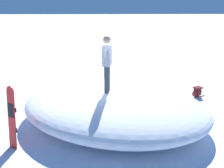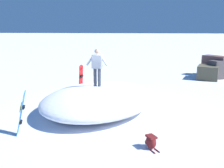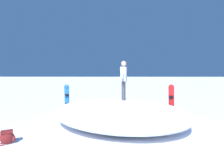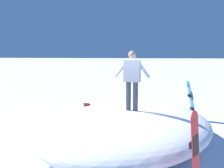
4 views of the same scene
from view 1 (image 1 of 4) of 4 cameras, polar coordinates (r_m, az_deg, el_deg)
The scene contains 5 objects.
ground at distance 8.18m, azimuth -2.32°, elevation -7.43°, with size 240.00×240.00×0.00m, color white.
snow_mound at distance 7.60m, azimuth 0.37°, elevation -5.15°, with size 5.81×4.52×1.04m, color white.
snowboarder_standing at distance 7.03m, azimuth -1.18°, elevation 5.51°, with size 1.00×0.29×1.65m.
snowboard_secondary_upright at distance 6.60m, azimuth -22.36°, elevation -7.11°, with size 0.28×0.31×1.64m.
backpack_near at distance 10.33m, azimuth 19.30°, elevation -1.73°, with size 0.48×0.60×0.42m.
Camera 1 is at (-7.42, -0.06, 3.46)m, focal length 39.09 mm.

